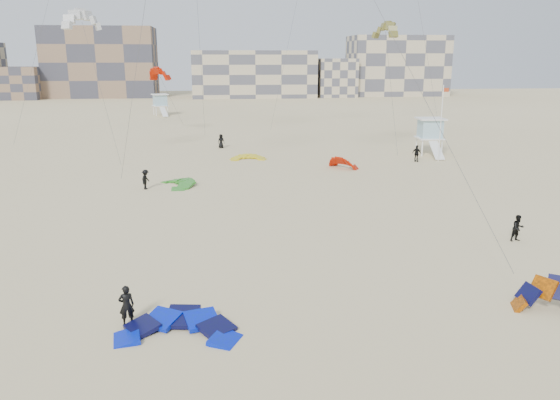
{
  "coord_description": "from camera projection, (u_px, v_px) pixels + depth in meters",
  "views": [
    {
      "loc": [
        0.42,
        -19.13,
        10.31
      ],
      "look_at": [
        3.23,
        6.0,
        3.68
      ],
      "focal_mm": 35.0,
      "sensor_mm": 36.0,
      "label": 1
    }
  ],
  "objects": [
    {
      "name": "ground",
      "position": [
        214.0,
        334.0,
        20.96
      ],
      "size": [
        320.0,
        320.0,
        0.0
      ],
      "primitive_type": "plane",
      "color": "beige",
      "rests_on": "ground"
    },
    {
      "name": "kite_ground_blue",
      "position": [
        178.0,
        334.0,
        20.97
      ],
      "size": [
        4.89,
        5.09,
        1.85
      ],
      "primitive_type": null,
      "rotation": [
        0.2,
        0.0,
        -0.14
      ],
      "color": "#000DE7",
      "rests_on": "ground"
    },
    {
      "name": "kite_ground_orange",
      "position": [
        556.0,
        314.0,
        22.62
      ],
      "size": [
        4.68,
        4.68,
        3.38
      ],
      "primitive_type": null,
      "rotation": [
        0.92,
        0.0,
        -0.64
      ],
      "color": "#DE5D00",
      "rests_on": "ground"
    },
    {
      "name": "kite_ground_green",
      "position": [
        178.0,
        185.0,
        45.31
      ],
      "size": [
        4.93,
        4.77,
        1.48
      ],
      "primitive_type": null,
      "rotation": [
        0.18,
        0.0,
        -1.23
      ],
      "color": "green",
      "rests_on": "ground"
    },
    {
      "name": "kite_ground_red_far",
      "position": [
        343.0,
        168.0,
        52.41
      ],
      "size": [
        4.26,
        4.25,
        3.06
      ],
      "primitive_type": null,
      "rotation": [
        0.78,
        0.0,
        2.31
      ],
      "color": "red",
      "rests_on": "ground"
    },
    {
      "name": "kite_ground_yellow",
      "position": [
        248.0,
        159.0,
        56.89
      ],
      "size": [
        3.4,
        3.61,
        1.31
      ],
      "primitive_type": null,
      "rotation": [
        0.17,
        0.0,
        -0.01
      ],
      "color": "yellow",
      "rests_on": "ground"
    },
    {
      "name": "kitesurfer_main",
      "position": [
        126.0,
        305.0,
        21.5
      ],
      "size": [
        0.69,
        0.54,
        1.66
      ],
      "primitive_type": "imported",
      "rotation": [
        0.0,
        0.0,
        3.39
      ],
      "color": "black",
      "rests_on": "ground"
    },
    {
      "name": "kitesurfer_b",
      "position": [
        518.0,
        228.0,
        31.39
      ],
      "size": [
        0.85,
        0.71,
        1.56
      ],
      "primitive_type": "imported",
      "rotation": [
        0.0,
        0.0,
        0.17
      ],
      "color": "black",
      "rests_on": "ground"
    },
    {
      "name": "kitesurfer_c",
      "position": [
        146.0,
        179.0,
        43.78
      ],
      "size": [
        0.89,
        1.17,
        1.6
      ],
      "primitive_type": "imported",
      "rotation": [
        0.0,
        0.0,
        1.25
      ],
      "color": "black",
      "rests_on": "ground"
    },
    {
      "name": "kitesurfer_d",
      "position": [
        417.0,
        153.0,
        55.34
      ],
      "size": [
        0.99,
        1.0,
        1.69
      ],
      "primitive_type": "imported",
      "rotation": [
        0.0,
        0.0,
        2.34
      ],
      "color": "black",
      "rests_on": "ground"
    },
    {
      "name": "kitesurfer_e",
      "position": [
        221.0,
        141.0,
        63.74
      ],
      "size": [
        0.93,
        0.78,
        1.63
      ],
      "primitive_type": "imported",
      "rotation": [
        0.0,
        0.0,
        0.39
      ],
      "color": "black",
      "rests_on": "ground"
    },
    {
      "name": "kitesurfer_f",
      "position": [
        422.0,
        129.0,
        74.82
      ],
      "size": [
        1.06,
        1.54,
        1.6
      ],
      "primitive_type": "imported",
      "rotation": [
        0.0,
        0.0,
        -1.13
      ],
      "color": "black",
      "rests_on": "ground"
    },
    {
      "name": "kite_fly_grey",
      "position": [
        82.0,
        22.0,
        50.77
      ],
      "size": [
        6.1,
        8.26,
        13.81
      ],
      "rotation": [
        0.0,
        0.0,
        0.68
      ],
      "color": "white",
      "rests_on": "ground"
    },
    {
      "name": "kite_fly_olive",
      "position": [
        385.0,
        31.0,
        56.6
      ],
      "size": [
        4.26,
        8.79,
        13.19
      ],
      "rotation": [
        0.0,
        0.0,
        -1.14
      ],
      "color": "olive",
      "rests_on": "ground"
    },
    {
      "name": "kite_fly_red",
      "position": [
        159.0,
        75.0,
        73.17
      ],
      "size": [
        5.21,
        4.87,
        8.51
      ],
      "rotation": [
        0.0,
        0.0,
        2.35
      ],
      "color": "red",
      "rests_on": "ground"
    },
    {
      "name": "lifeguard_tower_near",
      "position": [
        430.0,
        136.0,
        59.26
      ],
      "size": [
        2.98,
        5.51,
        3.97
      ],
      "rotation": [
        0.0,
        0.0,
        -0.06
      ],
      "color": "white",
      "rests_on": "ground"
    },
    {
      "name": "lifeguard_tower_far",
      "position": [
        160.0,
        105.0,
        99.32
      ],
      "size": [
        3.45,
        5.68,
        3.86
      ],
      "rotation": [
        0.0,
        0.0,
        0.32
      ],
      "color": "white",
      "rests_on": "ground"
    },
    {
      "name": "flagpole",
      "position": [
        441.0,
        122.0,
        54.78
      ],
      "size": [
        0.62,
        0.1,
        7.65
      ],
      "color": "white",
      "rests_on": "ground"
    },
    {
      "name": "condo_west_b",
      "position": [
        102.0,
        62.0,
        144.26
      ],
      "size": [
        28.0,
        14.0,
        18.0
      ],
      "primitive_type": "cube",
      "color": "#81644E",
      "rests_on": "ground"
    },
    {
      "name": "condo_mid",
      "position": [
        253.0,
        74.0,
        145.48
      ],
      "size": [
        32.0,
        16.0,
        12.0
      ],
      "primitive_type": "cube",
      "color": "#C0B08D",
      "rests_on": "ground"
    },
    {
      "name": "condo_east",
      "position": [
        397.0,
        66.0,
        151.21
      ],
      "size": [
        26.0,
        14.0,
        16.0
      ],
      "primitive_type": "cube",
      "color": "#C0B08D",
      "rests_on": "ground"
    },
    {
      "name": "condo_fill_left",
      "position": [
        17.0,
        83.0,
        137.6
      ],
      "size": [
        12.0,
        10.0,
        8.0
      ],
      "primitive_type": "cube",
      "color": "#81644E",
      "rests_on": "ground"
    },
    {
      "name": "condo_fill_right",
      "position": [
        336.0,
        78.0,
        146.18
      ],
      "size": [
        10.0,
        10.0,
        10.0
      ],
      "primitive_type": "cube",
      "color": "#C0B08D",
      "rests_on": "ground"
    }
  ]
}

